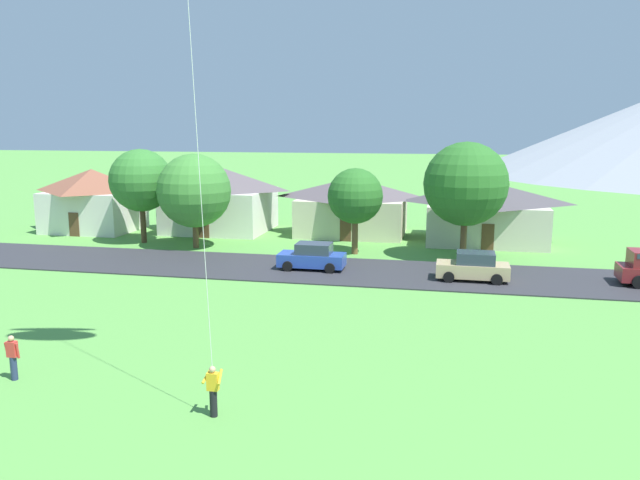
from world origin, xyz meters
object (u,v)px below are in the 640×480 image
Objects in this scene: tree_near_left at (355,196)px; parked_car_blue_west_end at (312,257)px; tree_right_of_center at (141,181)px; house_leftmost at (486,211)px; tree_center at (466,184)px; house_right_center at (93,199)px; tree_left_of_center at (194,191)px; parked_car_tan_mid_west at (473,267)px; house_left_center at (352,205)px; watcher_person at (13,357)px; house_rightmost at (220,198)px.

tree_near_left is 1.46× the size of parked_car_blue_west_end.
house_leftmost is at bearing 12.68° from tree_right_of_center.
parked_car_blue_west_end is (-9.45, -5.34, -4.31)m from tree_center.
tree_near_left is 0.77× the size of tree_center.
tree_center is (31.45, -5.59, 2.39)m from house_right_center.
tree_right_of_center is at bearing -32.31° from house_right_center.
tree_left_of_center is 21.28m from parked_car_tan_mid_west.
tree_near_left is at bearing -79.77° from house_left_center.
house_left_center is 2.24× the size of parked_car_tan_mid_west.
tree_near_left is 1.46× the size of parked_car_tan_mid_west.
parked_car_blue_west_end is (-11.26, -12.43, -1.62)m from house_leftmost.
tree_right_of_center reaches higher than watcher_person.
house_rightmost is at bearing 97.39° from tree_left_of_center.
tree_center reaches higher than tree_near_left.
parked_car_blue_west_end is (11.17, -13.19, -2.02)m from house_rightmost.
tree_left_of_center is at bearing 162.94° from parked_car_tan_mid_west.
tree_center reaches higher than watcher_person.
house_leftmost is at bearing -1.92° from house_rightmost.
house_leftmost is 22.45m from house_rightmost.
tree_left_of_center reaches higher than parked_car_tan_mid_west.
parked_car_tan_mid_west is at bearing -17.06° from tree_left_of_center.
tree_center is at bearing -2.76° from tree_right_of_center.
house_right_center is at bearing 159.78° from parked_car_tan_mid_west.
tree_center reaches higher than house_leftmost.
house_left_center is 8.35m from tree_near_left.
house_right_center is at bearing 147.69° from tree_right_of_center.
watcher_person is (-8.72, -24.64, -3.28)m from tree_near_left.
house_right_center is at bearing 116.83° from watcher_person.
house_leftmost is 1.20× the size of tree_center.
tree_near_left reaches higher than house_right_center.
house_right_center is at bearing 153.59° from parked_car_blue_west_end.
tree_left_of_center is (-12.04, -0.26, 0.16)m from tree_near_left.
tree_left_of_center is (-21.42, -7.11, 1.83)m from house_leftmost.
house_right_center is 1.11× the size of tree_left_of_center.
house_right_center reaches higher than parked_car_tan_mid_west.
tree_right_of_center is (-26.29, -5.92, 2.40)m from house_leftmost.
watcher_person is (-6.84, -19.05, 0.01)m from parked_car_blue_west_end.
tree_right_of_center is (-4.88, 1.19, 0.57)m from tree_left_of_center.
house_right_center is 4.68× the size of watcher_person.
house_rightmost is (-11.60, -0.45, 0.40)m from house_left_center.
tree_left_of_center reaches higher than house_left_center.
parked_car_tan_mid_west is at bearing -4.80° from parked_car_blue_west_end.
tree_near_left is (23.88, -5.34, 1.37)m from house_right_center.
tree_left_of_center is 0.88× the size of tree_center.
watcher_person is (15.16, -29.98, -1.91)m from house_right_center.
tree_near_left reaches higher than house_leftmost.
house_rightmost reaches higher than parked_car_blue_west_end.
house_left_center reaches higher than watcher_person.
parked_car_tan_mid_west is (31.92, -11.76, -1.92)m from house_right_center.
tree_center is 11.68m from parked_car_blue_west_end.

